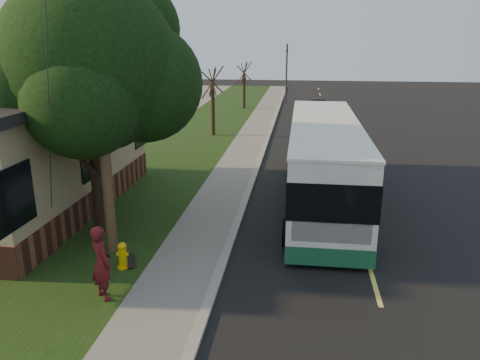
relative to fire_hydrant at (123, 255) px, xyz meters
name	(u,v)px	position (x,y,z in m)	size (l,w,h in m)	color
ground	(219,276)	(2.60, 0.00, -0.43)	(120.00, 120.00, 0.00)	black
road	(343,175)	(6.60, 10.00, -0.43)	(8.00, 80.00, 0.01)	black
curb	(256,171)	(2.60, 10.00, -0.37)	(0.25, 80.00, 0.12)	gray
sidewalk	(235,171)	(1.60, 10.00, -0.39)	(2.00, 80.00, 0.08)	slate
grass_verge	(162,168)	(-1.90, 10.00, -0.40)	(5.00, 80.00, 0.07)	black
fire_hydrant	(123,255)	(0.00, 0.00, 0.00)	(0.32, 0.32, 0.74)	#EBB60C
utility_pole	(99,92)	(-0.71, 0.99, 4.20)	(2.86, 3.21, 9.07)	#473321
leafy_tree	(93,67)	(-1.57, 2.65, 4.73)	(6.30, 6.00, 7.80)	black
bare_tree_near	(213,102)	(-0.90, 18.00, 1.72)	(1.38, 1.21, 4.31)	black
bare_tree_far	(244,86)	(-0.40, 30.00, 1.57)	(1.38, 1.21, 4.03)	black
traffic_signal	(287,70)	(3.10, 34.00, 2.73)	(0.18, 0.22, 5.50)	#2D2D30
transit_bus	(324,160)	(5.48, 6.26, 1.21)	(2.63, 11.41, 3.09)	silver
skateboarder	(101,263)	(0.10, -1.51, 0.55)	(0.67, 0.44, 1.83)	#511016
skateboard_main	(131,261)	(0.10, 0.30, -0.30)	(0.53, 0.86, 0.08)	black
dumpster	(29,171)	(-6.53, 6.51, 0.28)	(1.82, 1.62, 1.34)	black
distant_car	(317,106)	(5.83, 27.55, 0.27)	(1.65, 4.10, 1.40)	black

